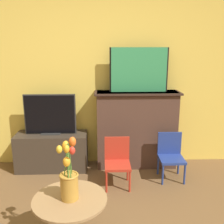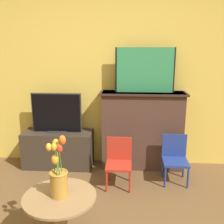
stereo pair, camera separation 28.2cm
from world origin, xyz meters
name	(u,v)px [view 1 (the left image)]	position (x,y,z in m)	size (l,w,h in m)	color
wall_back	(100,69)	(0.00, 2.13, 1.35)	(8.00, 0.06, 2.70)	#EAC651
fireplace_mantel	(137,129)	(0.50, 1.95, 0.55)	(1.15, 0.34, 1.07)	#4C3328
painting	(139,70)	(0.51, 1.96, 1.36)	(0.77, 0.03, 0.58)	black
tv_stand	(52,151)	(-0.67, 1.89, 0.25)	(0.96, 0.38, 0.51)	#382D23
tv_monitor	(50,115)	(-0.67, 1.90, 0.77)	(0.68, 0.12, 0.54)	#2D2D2D
chair_red	(117,160)	(0.20, 1.43, 0.32)	(0.31, 0.31, 0.58)	#B22D1E
chair_blue	(171,154)	(0.89, 1.58, 0.32)	(0.31, 0.31, 0.58)	navy
side_table	(71,217)	(-0.24, 0.36, 0.32)	(0.60, 0.60, 0.49)	#99754C
vase_tulips	(69,179)	(-0.24, 0.36, 0.66)	(0.16, 0.19, 0.50)	#B78433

